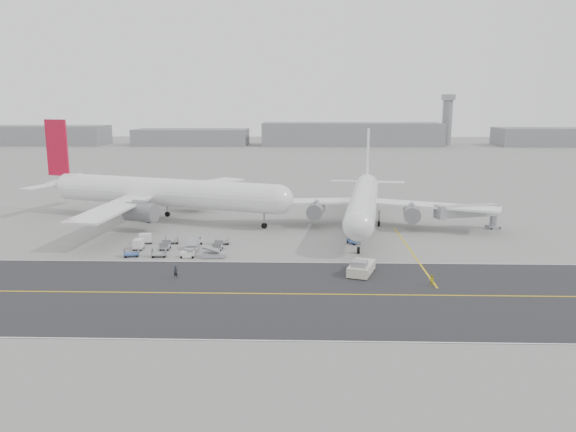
{
  "coord_description": "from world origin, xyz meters",
  "views": [
    {
      "loc": [
        10.56,
        -92.95,
        26.42
      ],
      "look_at": [
        7.58,
        12.0,
        5.09
      ],
      "focal_mm": 35.0,
      "sensor_mm": 36.0,
      "label": 1
    }
  ],
  "objects_px": {
    "jet_bridge": "(468,212)",
    "airliner_a": "(159,192)",
    "ground_crew_a": "(176,272)",
    "airliner_b": "(364,200)",
    "ground_crew_b": "(431,280)",
    "pushback_tug": "(361,268)",
    "control_tower": "(447,119)"
  },
  "relations": [
    {
      "from": "control_tower",
      "to": "airliner_a",
      "type": "bearing_deg",
      "value": -117.68
    },
    {
      "from": "ground_crew_b",
      "to": "pushback_tug",
      "type": "bearing_deg",
      "value": -23.88
    },
    {
      "from": "control_tower",
      "to": "airliner_b",
      "type": "relative_size",
      "value": 0.55
    },
    {
      "from": "airliner_a",
      "to": "ground_crew_b",
      "type": "height_order",
      "value": "airliner_a"
    },
    {
      "from": "jet_bridge",
      "to": "ground_crew_a",
      "type": "relative_size",
      "value": 7.76
    },
    {
      "from": "airliner_a",
      "to": "ground_crew_a",
      "type": "relative_size",
      "value": 33.04
    },
    {
      "from": "airliner_b",
      "to": "ground_crew_a",
      "type": "relative_size",
      "value": 30.18
    },
    {
      "from": "airliner_b",
      "to": "ground_crew_a",
      "type": "distance_m",
      "value": 50.0
    },
    {
      "from": "jet_bridge",
      "to": "ground_crew_b",
      "type": "height_order",
      "value": "jet_bridge"
    },
    {
      "from": "pushback_tug",
      "to": "ground_crew_a",
      "type": "height_order",
      "value": "pushback_tug"
    },
    {
      "from": "airliner_b",
      "to": "pushback_tug",
      "type": "bearing_deg",
      "value": -88.47
    },
    {
      "from": "airliner_a",
      "to": "ground_crew_b",
      "type": "xyz_separation_m",
      "value": [
        51.66,
        -45.58,
        -5.61
      ]
    },
    {
      "from": "airliner_a",
      "to": "ground_crew_a",
      "type": "xyz_separation_m",
      "value": [
        13.34,
        -43.0,
        -5.5
      ]
    },
    {
      "from": "jet_bridge",
      "to": "airliner_a",
      "type": "bearing_deg",
      "value": 156.68
    },
    {
      "from": "jet_bridge",
      "to": "ground_crew_a",
      "type": "xyz_separation_m",
      "value": [
        -53.94,
        -34.42,
        -2.9
      ]
    },
    {
      "from": "pushback_tug",
      "to": "ground_crew_a",
      "type": "xyz_separation_m",
      "value": [
        -28.54,
        -2.76,
        -0.08
      ]
    },
    {
      "from": "pushback_tug",
      "to": "jet_bridge",
      "type": "bearing_deg",
      "value": 69.31
    },
    {
      "from": "control_tower",
      "to": "ground_crew_b",
      "type": "distance_m",
      "value": 287.97
    },
    {
      "from": "airliner_b",
      "to": "ground_crew_b",
      "type": "height_order",
      "value": "airliner_b"
    },
    {
      "from": "control_tower",
      "to": "jet_bridge",
      "type": "xyz_separation_m",
      "value": [
        -55.01,
        -241.75,
        -12.41
      ]
    },
    {
      "from": "ground_crew_a",
      "to": "ground_crew_b",
      "type": "height_order",
      "value": "ground_crew_a"
    },
    {
      "from": "airliner_a",
      "to": "pushback_tug",
      "type": "distance_m",
      "value": 58.34
    },
    {
      "from": "airliner_a",
      "to": "airliner_b",
      "type": "bearing_deg",
      "value": -78.03
    },
    {
      "from": "control_tower",
      "to": "ground_crew_b",
      "type": "bearing_deg",
      "value": -104.22
    },
    {
      "from": "airliner_a",
      "to": "airliner_b",
      "type": "xyz_separation_m",
      "value": [
        45.82,
        -5.28,
        -0.74
      ]
    },
    {
      "from": "pushback_tug",
      "to": "jet_bridge",
      "type": "distance_m",
      "value": 40.69
    },
    {
      "from": "pushback_tug",
      "to": "ground_crew_a",
      "type": "distance_m",
      "value": 28.67
    },
    {
      "from": "control_tower",
      "to": "airliner_b",
      "type": "distance_m",
      "value": 250.64
    },
    {
      "from": "airliner_b",
      "to": "control_tower",
      "type": "bearing_deg",
      "value": 80.17
    },
    {
      "from": "control_tower",
      "to": "pushback_tug",
      "type": "bearing_deg",
      "value": -106.39
    },
    {
      "from": "airliner_a",
      "to": "ground_crew_b",
      "type": "distance_m",
      "value": 69.12
    },
    {
      "from": "airliner_b",
      "to": "ground_crew_b",
      "type": "relative_size",
      "value": 34.12
    }
  ]
}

